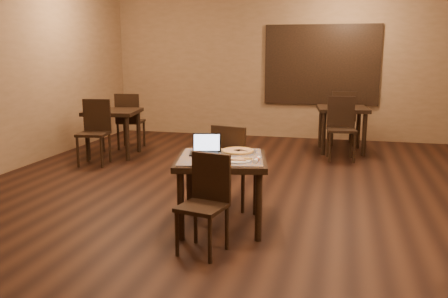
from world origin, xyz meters
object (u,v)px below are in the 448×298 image
(other_table_a_chair_near, at_px, (341,124))
(other_table_b, at_px, (113,118))
(laptop, at_px, (205,148))
(other_table_a, at_px, (342,115))
(chair_main_far, at_px, (233,162))
(tiled_table, at_px, (221,166))
(other_table_a_chair_far, at_px, (343,115))
(other_table_b_chair_near, at_px, (95,128))
(other_table_b_chair_far, at_px, (129,118))
(pizza_pan, at_px, (238,152))
(chair_main_near, at_px, (206,197))

(other_table_a_chair_near, height_order, other_table_b, other_table_a_chair_near)
(laptop, distance_m, other_table_a_chair_near, 3.81)
(other_table_a, bearing_deg, chair_main_far, -115.38)
(tiled_table, height_order, other_table_a_chair_far, other_table_a_chair_far)
(tiled_table, distance_m, chair_main_far, 0.62)
(chair_main_far, distance_m, other_table_a_chair_far, 4.45)
(other_table_b_chair_near, bearing_deg, tiled_table, -48.41)
(tiled_table, relative_size, other_table_a_chair_near, 1.02)
(other_table_a_chair_far, distance_m, other_table_b, 4.40)
(laptop, bearing_deg, other_table_b, 118.80)
(laptop, distance_m, other_table_a, 4.40)
(other_table_b, xyz_separation_m, other_table_b_chair_far, (0.01, 0.62, -0.08))
(laptop, relative_size, other_table_a_chair_far, 0.32)
(chair_main_far, distance_m, other_table_b, 3.54)
(other_table_a, height_order, other_table_b_chair_far, other_table_b_chair_far)
(tiled_table, xyz_separation_m, chair_main_far, (-0.02, 0.62, -0.10))
(chair_main_far, relative_size, other_table_b_chair_far, 0.94)
(tiled_table, xyz_separation_m, other_table_a_chair_far, (1.21, 4.89, -0.06))
(other_table_a_chair_far, bearing_deg, pizza_pan, 69.91)
(chair_main_far, xyz_separation_m, other_table_a, (1.22, 3.65, 0.12))
(chair_main_far, relative_size, pizza_pan, 2.48)
(chair_main_far, height_order, laptop, chair_main_far)
(chair_main_near, relative_size, other_table_a, 0.92)
(chair_main_far, distance_m, pizza_pan, 0.45)
(tiled_table, distance_m, other_table_b, 3.98)
(other_table_a, xyz_separation_m, other_table_b_chair_near, (-3.93, -1.98, -0.09))
(other_table_b_chair_near, bearing_deg, chair_main_far, -40.15)
(pizza_pan, xyz_separation_m, other_table_b_chair_near, (-2.85, 2.05, -0.17))
(tiled_table, height_order, chair_main_near, chair_main_near)
(tiled_table, bearing_deg, other_table_a, 62.50)
(tiled_table, bearing_deg, other_table_b, 121.22)
(tiled_table, height_order, pizza_pan, pizza_pan)
(pizza_pan, distance_m, other_table_b, 3.90)
(other_table_a_chair_near, relative_size, other_table_b_chair_far, 1.01)
(other_table_b, bearing_deg, other_table_b_chair_far, 80.30)
(tiled_table, height_order, chair_main_far, chair_main_far)
(other_table_a, xyz_separation_m, other_table_a_chair_near, (-0.01, -0.62, -0.08))
(other_table_a, bearing_deg, laptop, -115.45)
(other_table_b, height_order, other_table_b_chair_far, other_table_b_chair_far)
(laptop, distance_m, other_table_a_chair_far, 5.00)
(laptop, distance_m, other_table_b_chair_far, 4.25)
(tiled_table, height_order, other_table_a_chair_near, other_table_a_chair_near)
(chair_main_near, distance_m, pizza_pan, 0.90)
(chair_main_near, xyz_separation_m, chair_main_far, (-0.04, 1.24, 0.05))
(pizza_pan, height_order, other_table_a_chair_far, other_table_a_chair_far)
(tiled_table, bearing_deg, other_table_b_chair_far, 115.64)
(chair_main_near, relative_size, other_table_a_chair_near, 0.85)
(chair_main_near, xyz_separation_m, other_table_b_chair_far, (-2.72, 4.15, 0.08))
(pizza_pan, bearing_deg, other_table_a, 75.05)
(other_table_a_chair_far, bearing_deg, other_table_b_chair_near, 26.51)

